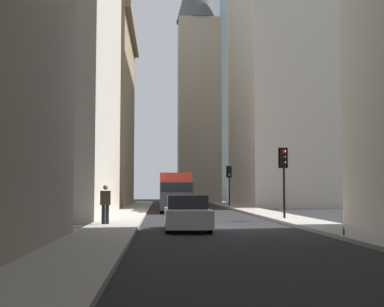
# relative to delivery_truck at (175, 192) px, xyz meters

# --- Properties ---
(ground_plane) EXTENTS (135.00, 135.00, 0.00)m
(ground_plane) POSITION_rel_delivery_truck_xyz_m (-14.99, -1.40, -1.46)
(ground_plane) COLOR black
(sidewalk_right) EXTENTS (90.00, 2.20, 0.14)m
(sidewalk_right) POSITION_rel_delivery_truck_xyz_m (-14.99, 3.10, -1.39)
(sidewalk_right) COLOR gray
(sidewalk_right) RESTS_ON ground_plane
(sidewalk_left) EXTENTS (90.00, 2.20, 0.14)m
(sidewalk_left) POSITION_rel_delivery_truck_xyz_m (-14.99, -5.90, -1.39)
(sidewalk_left) COLOR gray
(sidewalk_left) RESTS_ON ground_plane
(building_left_far) EXTENTS (18.45, 10.00, 28.94)m
(building_left_far) POSITION_rel_delivery_truck_xyz_m (15.22, -12.00, 13.01)
(building_left_far) COLOR #B7B2A5
(building_left_far) RESTS_ON ground_plane
(building_right_far) EXTENTS (17.32, 10.50, 19.87)m
(building_right_far) POSITION_rel_delivery_truck_xyz_m (14.67, 9.19, 8.49)
(building_right_far) COLOR #9E8966
(building_right_far) RESTS_ON ground_plane
(building_right_midfar) EXTENTS (15.04, 10.50, 26.91)m
(building_right_midfar) POSITION_rel_delivery_truck_xyz_m (-5.47, 9.19, 12.00)
(building_right_midfar) COLOR beige
(building_right_midfar) RESTS_ON ground_plane
(church_spire) EXTENTS (5.68, 5.68, 34.03)m
(church_spire) POSITION_rel_delivery_truck_xyz_m (26.37, -3.67, 16.29)
(church_spire) COLOR #A8A091
(church_spire) RESTS_ON ground_plane
(delivery_truck) EXTENTS (6.46, 2.25, 2.84)m
(delivery_truck) POSITION_rel_delivery_truck_xyz_m (0.00, 0.00, 0.00)
(delivery_truck) COLOR red
(delivery_truck) RESTS_ON ground_plane
(sedan_silver) EXTENTS (4.30, 1.78, 1.42)m
(sedan_silver) POSITION_rel_delivery_truck_xyz_m (-16.66, -0.00, -0.80)
(sedan_silver) COLOR #B7BABF
(sedan_silver) RESTS_ON ground_plane
(traffic_light_midblock) EXTENTS (0.43, 0.52, 3.77)m
(traffic_light_midblock) POSITION_rel_delivery_truck_xyz_m (-10.47, -5.50, 1.44)
(traffic_light_midblock) COLOR black
(traffic_light_midblock) RESTS_ON sidewalk_left
(traffic_light_far_junction) EXTENTS (0.43, 0.52, 3.73)m
(traffic_light_far_junction) POSITION_rel_delivery_truck_xyz_m (10.30, -5.33, 1.42)
(traffic_light_far_junction) COLOR black
(traffic_light_far_junction) RESTS_ON sidewalk_left
(pedestrian) EXTENTS (0.26, 0.44, 1.72)m
(pedestrian) POSITION_rel_delivery_truck_xyz_m (-14.67, 3.50, -0.38)
(pedestrian) COLOR black
(pedestrian) RESTS_ON sidewalk_right
(discarded_bottle) EXTENTS (0.07, 0.07, 0.27)m
(discarded_bottle) POSITION_rel_delivery_truck_xyz_m (-20.76, -5.00, -1.21)
(discarded_bottle) COLOR #236033
(discarded_bottle) RESTS_ON sidewalk_left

